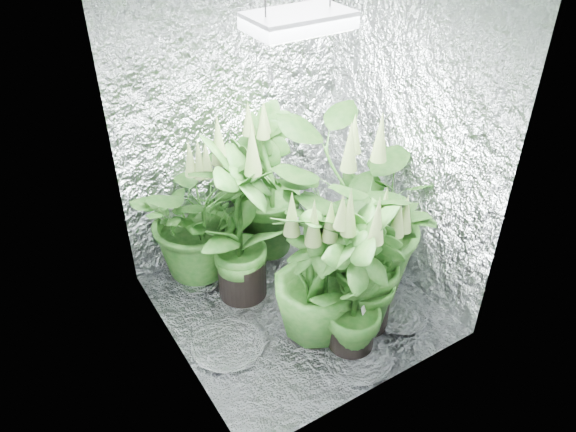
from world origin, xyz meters
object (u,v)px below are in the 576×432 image
(plant_e, at_px, (360,219))
(plant_f, at_px, (356,283))
(grow_lamp, at_px, (299,21))
(circulation_fan, at_px, (347,236))
(plant_c, at_px, (261,185))
(plant_b, at_px, (239,223))
(plant_g, at_px, (371,268))
(plant_d, at_px, (316,275))
(plant_a, at_px, (199,212))

(plant_e, relative_size, plant_f, 1.15)
(grow_lamp, relative_size, circulation_fan, 1.57)
(grow_lamp, bearing_deg, circulation_fan, 24.63)
(circulation_fan, bearing_deg, plant_c, 132.27)
(plant_b, distance_m, plant_f, 0.84)
(plant_e, xyz_separation_m, plant_g, (-0.10, -0.26, -0.16))
(plant_d, distance_m, circulation_fan, 0.92)
(grow_lamp, height_order, plant_a, grow_lamp)
(grow_lamp, distance_m, plant_a, 1.52)
(plant_b, bearing_deg, plant_a, 108.39)
(grow_lamp, distance_m, plant_f, 1.40)
(plant_e, distance_m, circulation_fan, 0.67)
(plant_c, bearing_deg, plant_a, 179.96)
(plant_e, xyz_separation_m, plant_f, (-0.31, -0.38, -0.09))
(plant_c, relative_size, plant_e, 0.92)
(plant_b, relative_size, circulation_fan, 3.90)
(grow_lamp, height_order, plant_b, grow_lamp)
(grow_lamp, relative_size, plant_c, 0.43)
(plant_c, relative_size, plant_f, 1.06)
(plant_a, relative_size, plant_c, 0.88)
(grow_lamp, distance_m, plant_e, 1.28)
(plant_b, relative_size, plant_g, 1.26)
(grow_lamp, bearing_deg, plant_g, -53.46)
(plant_c, bearing_deg, plant_d, -99.53)
(plant_a, xyz_separation_m, plant_c, (0.47, -0.00, 0.05))
(plant_a, bearing_deg, plant_f, -69.35)
(plant_d, height_order, circulation_fan, plant_d)
(plant_e, bearing_deg, plant_f, -129.81)
(plant_f, bearing_deg, circulation_fan, 54.90)
(plant_c, distance_m, plant_g, 1.04)
(plant_a, xyz_separation_m, plant_d, (0.32, -0.91, -0.04))
(grow_lamp, bearing_deg, plant_b, 130.20)
(grow_lamp, xyz_separation_m, circulation_fan, (0.62, 0.28, -1.69))
(plant_f, bearing_deg, plant_a, 110.65)
(plant_a, distance_m, plant_b, 0.38)
(plant_a, bearing_deg, plant_d, -70.45)
(plant_c, xyz_separation_m, plant_d, (-0.15, -0.91, -0.09))
(plant_c, height_order, plant_g, plant_c)
(plant_a, relative_size, plant_d, 1.02)
(plant_e, bearing_deg, plant_g, -111.53)
(plant_g, height_order, circulation_fan, plant_g)
(plant_a, distance_m, circulation_fan, 1.10)
(plant_f, bearing_deg, plant_e, 50.19)
(plant_a, xyz_separation_m, plant_f, (0.43, -1.14, 0.02))
(grow_lamp, xyz_separation_m, plant_g, (0.28, -0.38, -1.38))
(plant_b, bearing_deg, plant_g, -51.85)
(grow_lamp, distance_m, plant_b, 1.31)
(plant_b, height_order, plant_f, plant_b)
(plant_e, height_order, plant_f, plant_e)
(plant_a, relative_size, plant_b, 0.84)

